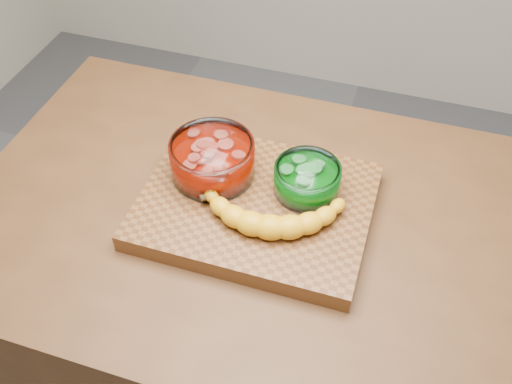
% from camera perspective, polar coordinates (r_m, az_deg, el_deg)
% --- Properties ---
extents(counter, '(1.20, 0.80, 0.90)m').
position_cam_1_polar(counter, '(1.52, 0.00, -13.35)').
color(counter, '#502F18').
rests_on(counter, ground).
extents(cutting_board, '(0.45, 0.35, 0.04)m').
position_cam_1_polar(cutting_board, '(1.14, 0.00, -1.39)').
color(cutting_board, brown).
rests_on(cutting_board, counter).
extents(bowl_red, '(0.17, 0.17, 0.08)m').
position_cam_1_polar(bowl_red, '(1.15, -4.37, 3.26)').
color(bowl_red, white).
rests_on(bowl_red, cutting_board).
extents(bowl_green, '(0.13, 0.13, 0.06)m').
position_cam_1_polar(bowl_green, '(1.12, 5.13, 1.28)').
color(bowl_green, white).
rests_on(bowl_green, cutting_board).
extents(banana, '(0.31, 0.16, 0.04)m').
position_cam_1_polar(banana, '(1.08, 1.45, -1.70)').
color(banana, orange).
rests_on(banana, cutting_board).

